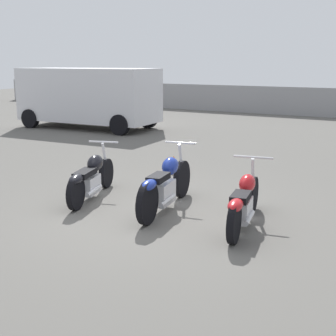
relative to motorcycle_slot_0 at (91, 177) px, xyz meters
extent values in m
plane|color=#5B5954|center=(1.38, -0.18, -0.40)|extent=(60.00, 60.00, 0.00)
cube|color=gray|center=(1.38, 15.11, 0.25)|extent=(40.00, 0.04, 1.29)
cylinder|color=black|center=(-0.24, 0.75, -0.11)|extent=(0.27, 0.58, 0.58)
cylinder|color=black|center=(0.20, -0.65, -0.11)|extent=(0.27, 0.58, 0.58)
cube|color=silver|center=(0.00, -0.02, -0.14)|extent=(0.35, 0.56, 0.32)
ellipsoid|color=black|center=(-0.07, 0.22, 0.21)|extent=(0.39, 0.53, 0.30)
cube|color=black|center=(0.08, -0.26, 0.14)|extent=(0.40, 0.63, 0.10)
ellipsoid|color=black|center=(0.18, -0.60, 0.13)|extent=(0.32, 0.48, 0.16)
cylinder|color=silver|center=(-0.21, 0.66, 0.53)|extent=(0.57, 0.21, 0.04)
cylinder|color=silver|center=(-0.22, 0.70, 0.21)|extent=(0.12, 0.25, 0.62)
cylinder|color=silver|center=(0.16, -0.12, -0.19)|extent=(0.25, 0.62, 0.07)
cylinder|color=black|center=(1.36, 0.93, -0.06)|extent=(0.21, 0.68, 0.67)
cylinder|color=black|center=(1.62, -0.64, -0.06)|extent=(0.21, 0.68, 0.67)
cube|color=silver|center=(1.50, 0.07, -0.09)|extent=(0.29, 0.60, 0.37)
ellipsoid|color=navy|center=(1.46, 0.33, 0.31)|extent=(0.32, 0.48, 0.30)
cube|color=black|center=(1.54, -0.20, 0.23)|extent=(0.32, 0.53, 0.10)
ellipsoid|color=navy|center=(1.61, -0.59, 0.21)|extent=(0.27, 0.47, 0.16)
cylinder|color=silver|center=(1.37, 0.84, 0.63)|extent=(0.57, 0.13, 0.04)
cylinder|color=silver|center=(1.37, 0.88, 0.28)|extent=(0.09, 0.26, 0.67)
cylinder|color=silver|center=(1.64, -0.07, -0.16)|extent=(0.16, 0.60, 0.07)
cylinder|color=black|center=(2.78, 0.77, -0.10)|extent=(0.20, 0.59, 0.58)
cylinder|color=black|center=(3.05, -0.70, -0.10)|extent=(0.20, 0.59, 0.58)
cube|color=silver|center=(2.93, -0.03, -0.13)|extent=(0.29, 0.57, 0.32)
ellipsoid|color=red|center=(2.88, 0.22, 0.22)|extent=(0.32, 0.49, 0.28)
cube|color=black|center=(2.97, -0.29, 0.15)|extent=(0.32, 0.50, 0.10)
ellipsoid|color=red|center=(3.04, -0.65, 0.13)|extent=(0.28, 0.47, 0.16)
cylinder|color=silver|center=(2.80, 0.68, 0.54)|extent=(0.63, 0.15, 0.04)
cylinder|color=silver|center=(2.79, 0.73, 0.22)|extent=(0.09, 0.25, 0.63)
cylinder|color=silver|center=(3.07, -0.16, -0.19)|extent=(0.17, 0.57, 0.07)
cube|color=silver|center=(-5.97, 7.20, 0.84)|extent=(5.26, 2.32, 1.91)
cube|color=black|center=(-8.52, 7.06, 1.27)|extent=(0.13, 1.84, 0.57)
cylinder|color=black|center=(-7.89, 6.12, -0.05)|extent=(0.71, 0.26, 0.70)
cylinder|color=black|center=(-7.99, 8.07, -0.05)|extent=(0.71, 0.26, 0.70)
cylinder|color=black|center=(-3.94, 6.34, -0.05)|extent=(0.71, 0.26, 0.70)
cylinder|color=black|center=(-4.04, 8.28, -0.05)|extent=(0.71, 0.26, 0.70)
cone|color=orange|center=(0.29, 2.53, -0.20)|extent=(0.34, 0.34, 0.38)
camera|label=1|loc=(5.29, -6.37, 2.05)|focal=50.00mm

